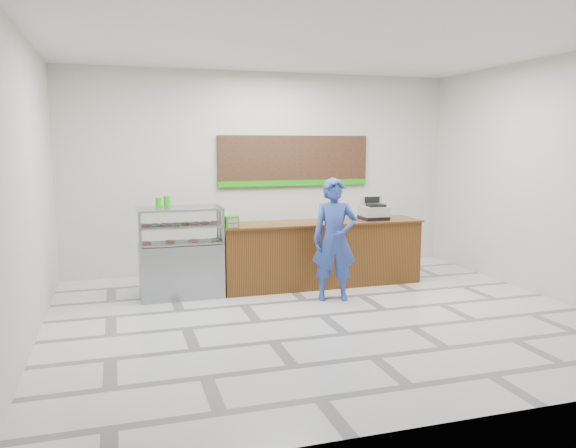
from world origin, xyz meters
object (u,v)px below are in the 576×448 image
object	(u,v)px
display_case	(181,251)
customer	(334,240)
serving_tray	(330,222)
cash_register	(373,211)
sales_counter	(321,253)

from	to	relation	value
display_case	customer	world-z (taller)	customer
display_case	serving_tray	xyz separation A→B (m)	(2.32, -0.12, 0.36)
customer	cash_register	bearing A→B (deg)	54.56
customer	serving_tray	bearing A→B (deg)	88.42
display_case	customer	bearing A→B (deg)	-22.15
display_case	cash_register	size ratio (longest dim) A/B	3.10
sales_counter	display_case	bearing A→B (deg)	180.00
sales_counter	serving_tray	xyz separation A→B (m)	(0.10, -0.12, 0.52)
serving_tray	customer	size ratio (longest dim) A/B	0.24
cash_register	sales_counter	bearing A→B (deg)	-179.76
display_case	cash_register	xyz separation A→B (m)	(3.11, -0.02, 0.50)
cash_register	customer	xyz separation A→B (m)	(-1.01, -0.84, -0.29)
serving_tray	cash_register	bearing A→B (deg)	-10.28
display_case	customer	xyz separation A→B (m)	(2.10, -0.86, 0.21)
customer	sales_counter	bearing A→B (deg)	97.18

